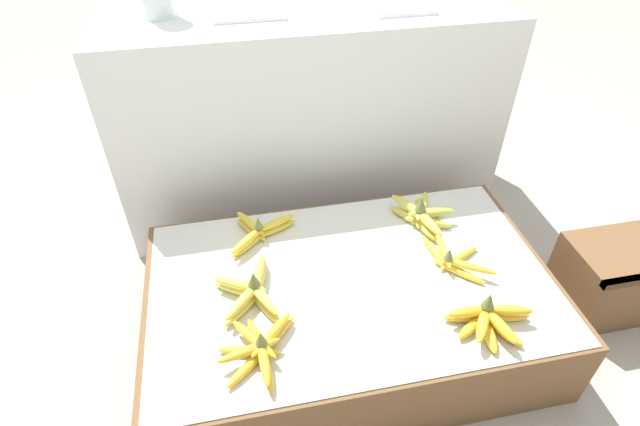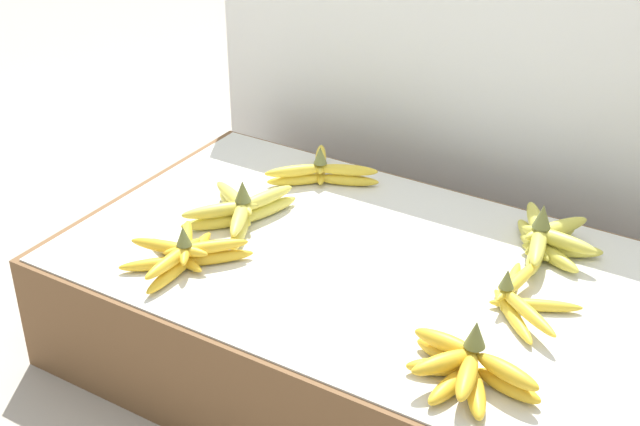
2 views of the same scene
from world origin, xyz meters
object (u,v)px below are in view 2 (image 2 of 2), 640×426
object	(u,v)px
banana_bunch_front_midleft	(466,369)
banana_bunch_back_left	(321,170)
banana_bunch_back_midleft	(546,240)
banana_bunch_middle_midleft	(520,298)
banana_bunch_middle_left	(240,210)
banana_bunch_front_left	(183,254)

from	to	relation	value
banana_bunch_front_midleft	banana_bunch_back_left	size ratio (longest dim) A/B	1.03
banana_bunch_back_left	banana_bunch_back_midleft	distance (m)	0.54
banana_bunch_front_midleft	banana_bunch_middle_midleft	world-z (taller)	banana_bunch_front_midleft
banana_bunch_front_midleft	banana_bunch_back_midleft	size ratio (longest dim) A/B	0.99
banana_bunch_middle_midleft	banana_bunch_back_midleft	xyz separation A→B (m)	(-0.02, 0.20, 0.01)
banana_bunch_front_midleft	banana_bunch_middle_midleft	distance (m)	0.24
banana_bunch_front_midleft	banana_bunch_middle_left	world-z (taller)	banana_bunch_front_midleft
banana_bunch_front_left	banana_bunch_middle_left	xyz separation A→B (m)	(-0.00, 0.19, 0.01)
banana_bunch_front_left	banana_bunch_back_left	xyz separation A→B (m)	(0.04, 0.44, 0.00)
banana_bunch_middle_midleft	banana_bunch_back_left	bearing A→B (deg)	157.07
banana_bunch_front_midleft	banana_bunch_back_midleft	xyz separation A→B (m)	(-0.02, 0.44, 0.00)
banana_bunch_middle_left	banana_bunch_middle_midleft	bearing A→B (deg)	1.34
banana_bunch_front_left	banana_bunch_back_left	world-z (taller)	same
banana_bunch_back_left	banana_bunch_back_midleft	size ratio (longest dim) A/B	0.97
banana_bunch_middle_left	banana_bunch_back_midleft	distance (m)	0.62
banana_bunch_front_left	banana_bunch_middle_left	world-z (taller)	banana_bunch_middle_left
banana_bunch_back_midleft	banana_bunch_middle_midleft	bearing A→B (deg)	-83.86
banana_bunch_front_midleft	banana_bunch_back_left	distance (m)	0.73
banana_bunch_front_left	banana_bunch_middle_left	bearing A→B (deg)	90.70
banana_bunch_front_left	banana_bunch_middle_left	size ratio (longest dim) A/B	0.91
banana_bunch_front_midleft	banana_bunch_middle_left	bearing A→B (deg)	159.44
banana_bunch_front_midleft	banana_bunch_back_left	xyz separation A→B (m)	(-0.56, 0.48, -0.00)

